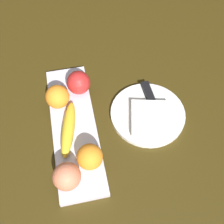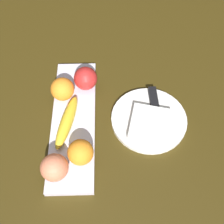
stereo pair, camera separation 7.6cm
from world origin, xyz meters
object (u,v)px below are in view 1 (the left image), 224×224
at_px(folded_napkin, 151,118).
at_px(knife, 150,98).
at_px(orange_near_banana, 57,97).
at_px(fruit_tray, 75,126).
at_px(dinner_plate, 148,113).
at_px(peach, 67,176).
at_px(orange_near_apple, 90,157).
at_px(apple, 79,83).
at_px(banana, 68,129).

distance_m(folded_napkin, knife, 0.08).
bearing_deg(folded_napkin, knife, 164.80).
bearing_deg(orange_near_banana, fruit_tray, 23.81).
bearing_deg(dinner_plate, knife, 156.49).
distance_m(peach, folded_napkin, 0.29).
relative_size(orange_near_banana, dinner_plate, 0.32).
relative_size(peach, folded_napkin, 0.61).
bearing_deg(folded_napkin, fruit_tray, -97.27).
bearing_deg(fruit_tray, peach, -12.90).
xyz_separation_m(orange_near_banana, folded_napkin, (0.11, 0.25, -0.03)).
xyz_separation_m(fruit_tray, folded_napkin, (0.03, 0.22, 0.01)).
bearing_deg(dinner_plate, orange_near_apple, -57.24).
bearing_deg(orange_near_apple, folded_napkin, 116.52).
height_order(apple, folded_napkin, apple).
bearing_deg(orange_near_banana, folded_napkin, 66.65).
xyz_separation_m(peach, dinner_plate, (-0.16, 0.25, -0.05)).
bearing_deg(banana, orange_near_banana, 23.09).
distance_m(orange_near_apple, knife, 0.27).
height_order(orange_near_banana, knife, orange_near_banana).
bearing_deg(fruit_tray, apple, 165.52).
bearing_deg(apple, orange_near_banana, -59.94).
xyz_separation_m(banana, folded_napkin, (0.01, 0.23, -0.01)).
distance_m(apple, banana, 0.15).
height_order(banana, peach, peach).
bearing_deg(dinner_plate, banana, -85.02).
bearing_deg(banana, fruit_tray, -28.99).
height_order(peach, knife, peach).
height_order(orange_near_apple, orange_near_banana, orange_near_banana).
height_order(fruit_tray, folded_napkin, folded_napkin).
bearing_deg(peach, orange_near_apple, 122.54).
relative_size(apple, dinner_plate, 0.32).
relative_size(banana, dinner_plate, 0.80).
bearing_deg(dinner_plate, fruit_tray, -90.00).
bearing_deg(orange_near_banana, peach, -0.34).
relative_size(orange_near_apple, orange_near_banana, 0.97).
height_order(fruit_tray, knife, knife).
xyz_separation_m(orange_near_apple, folded_napkin, (-0.10, 0.19, -0.03)).
relative_size(fruit_tray, dinner_plate, 1.96).
distance_m(apple, peach, 0.29).
height_order(orange_near_banana, folded_napkin, orange_near_banana).
bearing_deg(folded_napkin, orange_near_apple, -63.48).
relative_size(orange_near_apple, folded_napkin, 0.59).
height_order(orange_near_apple, folded_napkin, orange_near_apple).
height_order(apple, orange_near_apple, apple).
xyz_separation_m(fruit_tray, orange_near_banana, (-0.08, -0.04, 0.04)).
height_order(orange_near_apple, peach, peach).
height_order(fruit_tray, orange_near_apple, orange_near_apple).
distance_m(fruit_tray, orange_near_banana, 0.10).
distance_m(orange_near_banana, dinner_plate, 0.27).
height_order(peach, dinner_plate, peach).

